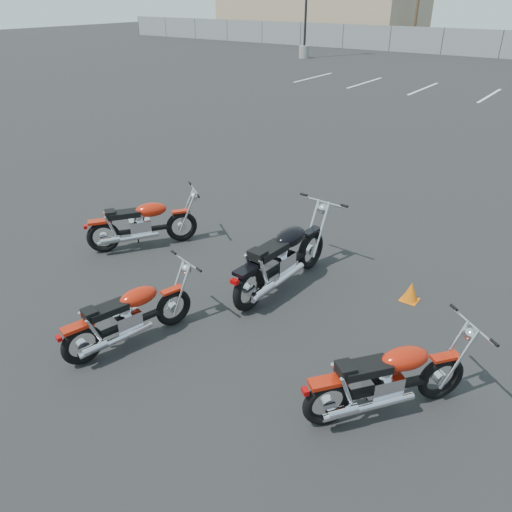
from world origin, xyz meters
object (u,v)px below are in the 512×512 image
Objects in this scene: motorcycle_second_black at (282,258)px; motorcycle_rear_red at (388,379)px; motorcycle_third_red at (129,316)px; motorcycle_front_red at (142,224)px.

motorcycle_second_black reaches higher than motorcycle_rear_red.
motorcycle_third_red is at bearing -109.72° from motorcycle_second_black.
motorcycle_second_black is 1.24× the size of motorcycle_third_red.
motorcycle_second_black reaches higher than motorcycle_front_red.
motorcycle_third_red is 3.26m from motorcycle_rear_red.
motorcycle_front_red is 0.80× the size of motorcycle_second_black.
motorcycle_front_red is 2.83m from motorcycle_third_red.
motorcycle_second_black is at bearing 5.62° from motorcycle_front_red.
motorcycle_front_red is 5.28m from motorcycle_rear_red.
motorcycle_rear_red is (2.33, -1.52, -0.07)m from motorcycle_second_black.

